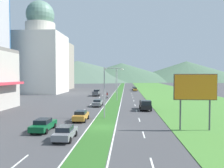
{
  "coord_description": "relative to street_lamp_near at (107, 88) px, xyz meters",
  "views": [
    {
      "loc": [
        3.15,
        -27.97,
        6.65
      ],
      "look_at": [
        -0.44,
        26.6,
        4.64
      ],
      "focal_mm": 35.41,
      "sensor_mm": 36.0,
      "label": 1
    }
  ],
  "objects": [
    {
      "name": "hill_far_center",
      "position": [
        -3.11,
        245.06,
        6.7
      ],
      "size": [
        150.76,
        150.76,
        22.78
      ],
      "primitive_type": "cone",
      "color": "#47664C",
      "rests_on": "ground_plane"
    },
    {
      "name": "lane_dash_left_9",
      "position": [
        -5.18,
        49.82,
        -4.69
      ],
      "size": [
        0.16,
        2.8,
        0.01
      ],
      "primitive_type": "cube",
      "color": "silver",
      "rests_on": "ground_plane"
    },
    {
      "name": "lane_dash_left_2",
      "position": [
        -5.18,
        -9.41,
        -4.69
      ],
      "size": [
        0.16,
        2.8,
        0.01
      ],
      "primitive_type": "cube",
      "color": "silver",
      "rests_on": "ground_plane"
    },
    {
      "name": "car_0",
      "position": [
        -3.66,
        -2.22,
        -3.92
      ],
      "size": [
        1.88,
        4.29,
        1.53
      ],
      "rotation": [
        0.0,
        0.0,
        1.57
      ],
      "color": "#C6842D",
      "rests_on": "ground_plane"
    },
    {
      "name": "hill_far_left",
      "position": [
        -62.19,
        257.35,
        8.61
      ],
      "size": [
        220.59,
        220.59,
        26.62
      ],
      "primitive_type": "cone",
      "color": "#516B56",
      "rests_on": "ground_plane"
    },
    {
      "name": "grass_median",
      "position": [
        -0.08,
        53.66,
        -4.67
      ],
      "size": [
        3.2,
        240.0,
        0.06
      ],
      "primitive_type": "cube",
      "color": "#2D6023",
      "rests_on": "ground_plane"
    },
    {
      "name": "lane_dash_left_6",
      "position": [
        -5.18,
        24.43,
        -4.69
      ],
      "size": [
        0.16,
        2.8,
        0.01
      ],
      "primitive_type": "cube",
      "color": "silver",
      "rests_on": "ground_plane"
    },
    {
      "name": "domed_building",
      "position": [
        -30.15,
        49.56,
        10.09
      ],
      "size": [
        17.46,
        17.46,
        35.47
      ],
      "color": "silver",
      "rests_on": "ground_plane"
    },
    {
      "name": "lane_dash_right_4",
      "position": [
        5.02,
        7.51,
        -4.69
      ],
      "size": [
        0.16,
        2.8,
        0.01
      ],
      "primitive_type": "cube",
      "color": "silver",
      "rests_on": "ground_plane"
    },
    {
      "name": "edge_line_median_left",
      "position": [
        -1.83,
        53.66,
        -4.69
      ],
      "size": [
        0.16,
        240.0,
        0.01
      ],
      "primitive_type": "cube",
      "color": "silver",
      "rests_on": "ground_plane"
    },
    {
      "name": "lane_dash_left_7",
      "position": [
        -5.18,
        32.9,
        -4.69
      ],
      "size": [
        0.16,
        2.8,
        0.01
      ],
      "primitive_type": "cube",
      "color": "silver",
      "rests_on": "ground_plane"
    },
    {
      "name": "car_5",
      "position": [
        -3.25,
        13.49,
        -3.93
      ],
      "size": [
        1.89,
        4.78,
        1.48
      ],
      "rotation": [
        0.0,
        0.0,
        1.57
      ],
      "color": "slate",
      "rests_on": "ground_plane"
    },
    {
      "name": "edge_line_median_right",
      "position": [
        1.67,
        53.66,
        -4.69
      ],
      "size": [
        0.16,
        240.0,
        0.01
      ],
      "primitive_type": "cube",
      "color": "silver",
      "rests_on": "ground_plane"
    },
    {
      "name": "lane_dash_right_7",
      "position": [
        5.02,
        32.9,
        -4.69
      ],
      "size": [
        0.16,
        2.8,
        0.01
      ],
      "primitive_type": "cube",
      "color": "silver",
      "rests_on": "ground_plane"
    },
    {
      "name": "lane_dash_right_1",
      "position": [
        5.02,
        -17.87,
        -4.69
      ],
      "size": [
        0.16,
        2.8,
        0.01
      ],
      "primitive_type": "cube",
      "color": "silver",
      "rests_on": "ground_plane"
    },
    {
      "name": "car_1",
      "position": [
        6.83,
        62.85,
        -3.92
      ],
      "size": [
        1.96,
        4.66,
        1.52
      ],
      "rotation": [
        0.0,
        0.0,
        -1.57
      ],
      "color": "#C6842D",
      "rests_on": "ground_plane"
    },
    {
      "name": "ground_plane",
      "position": [
        -0.08,
        -6.34,
        -4.7
      ],
      "size": [
        600.0,
        600.0,
        0.0
      ],
      "primitive_type": "plane",
      "color": "#424244"
    },
    {
      "name": "motorcycle_rider",
      "position": [
        -2.7,
        31.36,
        -3.95
      ],
      "size": [
        0.36,
        2.0,
        1.8
      ],
      "rotation": [
        0.0,
        0.0,
        1.57
      ],
      "color": "black",
      "rests_on": "ground_plane"
    },
    {
      "name": "lane_dash_left_8",
      "position": [
        -5.18,
        41.36,
        -4.69
      ],
      "size": [
        0.16,
        2.8,
        0.01
      ],
      "primitive_type": "cube",
      "color": "silver",
      "rests_on": "ground_plane"
    },
    {
      "name": "billboard_roadside",
      "position": [
        11.37,
        -7.13,
        0.35
      ],
      "size": [
        5.17,
        0.28,
        6.9
      ],
      "color": "#4C4C51",
      "rests_on": "ground_plane"
    },
    {
      "name": "lane_dash_left_1",
      "position": [
        -5.18,
        -17.87,
        -4.69
      ],
      "size": [
        0.16,
        2.8,
        0.01
      ],
      "primitive_type": "cube",
      "color": "silver",
      "rests_on": "ground_plane"
    },
    {
      "name": "lane_dash_right_6",
      "position": [
        5.02,
        24.43,
        -4.69
      ],
      "size": [
        0.16,
        2.8,
        0.01
      ],
      "primitive_type": "cube",
      "color": "silver",
      "rests_on": "ground_plane"
    },
    {
      "name": "lane_dash_left_4",
      "position": [
        -5.18,
        7.51,
        -4.69
      ],
      "size": [
        0.16,
        2.8,
        0.01
      ],
      "primitive_type": "cube",
      "color": "silver",
      "rests_on": "ground_plane"
    },
    {
      "name": "lane_dash_right_2",
      "position": [
        5.02,
        -9.41,
        -4.69
      ],
      "size": [
        0.16,
        2.8,
        0.01
      ],
      "primitive_type": "cube",
      "color": "silver",
      "rests_on": "ground_plane"
    },
    {
      "name": "grass_verge_right",
      "position": [
        20.52,
        53.66,
        -4.67
      ],
      "size": [
        24.0,
        240.0,
        0.06
      ],
      "primitive_type": "cube",
      "color": "#477F33",
      "rests_on": "ground_plane"
    },
    {
      "name": "car_3",
      "position": [
        -6.94,
        -8.48,
        -3.94
      ],
      "size": [
        1.98,
        4.72,
        1.48
      ],
      "rotation": [
        0.0,
        0.0,
        1.57
      ],
      "color": "#0C5128",
      "rests_on": "ground_plane"
    },
    {
      "name": "hill_far_right",
      "position": [
        80.1,
        256.21,
        8.05
      ],
      "size": [
        158.69,
        158.69,
        25.5
      ],
      "primitive_type": "cone",
      "color": "#47664C",
      "rests_on": "ground_plane"
    },
    {
      "name": "lane_dash_right_8",
      "position": [
        5.02,
        41.36,
        -4.69
      ],
      "size": [
        0.16,
        2.8,
        0.01
      ],
      "primitive_type": "cube",
      "color": "silver",
      "rests_on": "ground_plane"
    },
    {
      "name": "street_lamp_far",
      "position": [
        -0.68,
        50.52,
        0.73
      ],
      "size": [
        3.09,
        0.28,
        9.41
      ],
      "color": "#99999E",
      "rests_on": "ground_plane"
    },
    {
      "name": "lane_dash_right_9",
      "position": [
        5.02,
        49.82,
        -4.69
      ],
      "size": [
        0.16,
        2.8,
        0.01
      ],
      "primitive_type": "cube",
      "color": "silver",
      "rests_on": "ground_plane"
    },
    {
      "name": "lane_dash_left_5",
      "position": [
        -5.18,
        15.97,
        -4.69
      ],
      "size": [
        0.16,
        2.8,
        0.01
      ],
      "primitive_type": "cube",
      "color": "silver",
      "rests_on": "ground_plane"
    },
    {
      "name": "street_lamp_near",
      "position": [
        0.0,
        0.0,
        0.0
      ],
      "size": [
        3.14,
        0.34,
        8.0
      ],
      "color": "#99999E",
      "rests_on": "ground_plane"
    },
    {
      "name": "pickup_truck_1",
      "position": [
        6.74,
        8.62,
        -3.71
      ],
      "size": [
        2.18,
        5.4,
        2.0
      ],
      "rotation": [
        0.0,
        0.0,
        -1.57
      ],
      "color": "black",
      "rests_on": "ground_plane"
    },
    {
      "name": "pickup_truck_0",
      "position": [
        -6.94,
        38.41,
        -3.71
      ],
      "size": [
        2.18,
        5.4,
        2.0
      ],
      "rotation": [
        0.0,
        0.0,
        1.57
      ],
      "color": "#515459",
      "rests_on": "ground_plane"
    },
    {
      "name": "street_lamp_mid",
      "position": [
        0.12,
        25.23,
        0.49
      ],
      "size": [
        3.31,
        0.39,
        8.9
      ],
      "color": "#99999E",
      "rests_on": "ground_plane"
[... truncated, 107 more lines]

